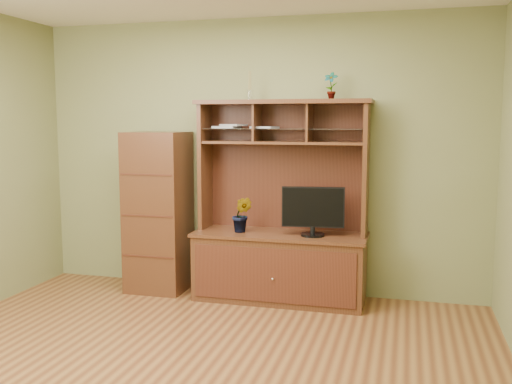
% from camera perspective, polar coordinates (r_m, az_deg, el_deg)
% --- Properties ---
extents(room, '(4.54, 4.04, 2.74)m').
position_cam_1_polar(room, '(3.79, -7.82, 1.69)').
color(room, brown).
rests_on(room, ground).
extents(media_hutch, '(1.66, 0.61, 1.90)m').
position_cam_1_polar(media_hutch, '(5.46, 2.46, -5.38)').
color(media_hutch, '#3F2212').
rests_on(media_hutch, room).
extents(monitor, '(0.58, 0.22, 0.46)m').
position_cam_1_polar(monitor, '(5.25, 5.71, -1.82)').
color(monitor, black).
rests_on(monitor, media_hutch).
extents(orchid_plant, '(0.19, 0.16, 0.34)m').
position_cam_1_polar(orchid_plant, '(5.42, -1.42, -2.27)').
color(orchid_plant, '#275A1F').
rests_on(orchid_plant, media_hutch).
extents(top_plant, '(0.15, 0.12, 0.25)m').
position_cam_1_polar(top_plant, '(5.34, 7.50, 10.52)').
color(top_plant, '#2F6122').
rests_on(top_plant, media_hutch).
extents(reed_diffuser, '(0.05, 0.05, 0.27)m').
position_cam_1_polar(reed_diffuser, '(5.49, -0.62, 10.27)').
color(reed_diffuser, silver).
rests_on(reed_diffuser, media_hutch).
extents(magazines, '(0.65, 0.23, 0.04)m').
position_cam_1_polar(magazines, '(5.51, -1.52, 6.56)').
color(magazines, '#ABABB0').
rests_on(magazines, media_hutch).
extents(side_cabinet, '(0.57, 0.52, 1.60)m').
position_cam_1_polar(side_cabinet, '(5.81, -9.75, -1.96)').
color(side_cabinet, '#3F2212').
rests_on(side_cabinet, room).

